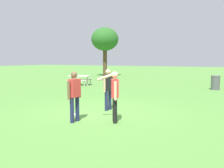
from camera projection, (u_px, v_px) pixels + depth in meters
name	position (u px, v px, depth m)	size (l,w,h in m)	color
ground_plane	(101.00, 113.00, 8.48)	(120.00, 120.00, 0.00)	#568E3D
person_thrower	(74.00, 93.00, 7.20)	(0.25, 0.61, 1.64)	#1E234C
person_catcher	(108.00, 87.00, 8.89)	(0.25, 0.61, 1.64)	#1E234C
person_bystander	(114.00, 93.00, 7.16)	(0.83, 0.54, 1.64)	black
frisbee	(75.00, 114.00, 8.26)	(0.24, 0.24, 0.03)	white
picnic_table_near	(80.00, 78.00, 17.68)	(1.91, 1.68, 0.77)	beige
trash_can_beside_table	(215.00, 83.00, 15.00)	(0.59, 0.59, 0.96)	#515156
tree_tall_left	(105.00, 40.00, 27.02)	(3.27, 3.27, 5.86)	#4C3823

